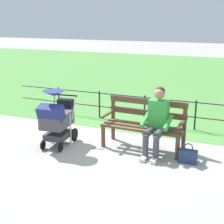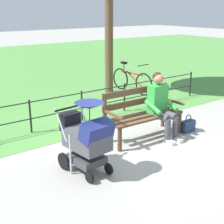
% 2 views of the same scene
% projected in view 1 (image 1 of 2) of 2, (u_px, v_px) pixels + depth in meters
% --- Properties ---
extents(ground_plane, '(60.00, 60.00, 0.00)m').
position_uv_depth(ground_plane, '(120.00, 146.00, 6.56)').
color(ground_plane, '#9E9B93').
extents(grass_lawn, '(40.00, 16.00, 0.01)m').
position_uv_depth(grass_lawn, '(194.00, 77.00, 14.33)').
color(grass_lawn, '#518E42').
rests_on(grass_lawn, ground).
extents(park_bench, '(1.61, 0.64, 0.96)m').
position_uv_depth(park_bench, '(144.00, 122.00, 6.34)').
color(park_bench, brown).
rests_on(park_bench, ground).
extents(person_on_bench, '(0.54, 0.74, 1.28)m').
position_uv_depth(person_on_bench, '(157.00, 120.00, 5.99)').
color(person_on_bench, '#42424C').
rests_on(person_on_bench, ground).
extents(stroller, '(0.59, 0.93, 1.15)m').
position_uv_depth(stroller, '(57.00, 118.00, 6.41)').
color(stroller, black).
rests_on(stroller, ground).
extents(handbag, '(0.32, 0.14, 0.37)m').
position_uv_depth(handbag, '(188.00, 156.00, 5.75)').
color(handbag, navy).
rests_on(handbag, ground).
extents(park_fence, '(7.32, 0.04, 0.70)m').
position_uv_depth(park_fence, '(155.00, 108.00, 7.75)').
color(park_fence, black).
rests_on(park_fence, ground).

